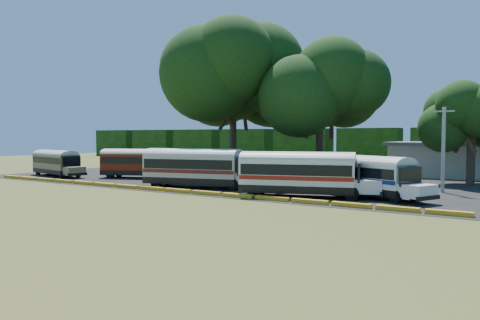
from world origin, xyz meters
The scene contains 15 objects.
ground centered at (0.00, 0.00, 0.00)m, with size 160.00×160.00×0.00m, color #44511B.
asphalt_strip centered at (1.00, 12.00, 0.01)m, with size 64.00×24.00×0.02m, color black.
curb centered at (0.00, 1.00, 0.15)m, with size 53.70×0.45×0.30m.
terminal_building centered at (18.00, 30.00, 2.03)m, with size 19.00×9.00×4.00m.
treeline_backdrop centered at (0.00, 48.00, 3.00)m, with size 130.00×4.00×6.00m.
bus_beige centered at (-23.78, 5.42, 1.75)m, with size 9.56×4.07×3.05m.
bus_red centered at (-13.74, 8.97, 1.88)m, with size 10.17×5.86×3.27m.
bus_cream_west centered at (-2.33, 4.45, 2.03)m, with size 11.25×5.20×3.59m.
bus_cream_east centered at (1.37, 8.06, 1.80)m, with size 9.76×6.19×3.18m.
bus_white_red centered at (8.41, 3.85, 1.99)m, with size 11.02×5.63×3.52m.
bus_white_blue centered at (12.67, 6.75, 1.82)m, with size 9.92×6.29×3.23m.
tree_west centered at (-6.45, 16.84, 11.99)m, with size 14.73×14.73×17.41m.
tree_center centered at (3.26, 19.60, 9.92)m, with size 11.65×11.65×14.22m.
tree_east centered at (18.30, 21.41, 7.02)m, with size 7.15×7.15×9.71m.
utility_pole centered at (17.18, 12.84, 3.68)m, with size 1.60×0.30×7.13m.
Camera 1 is at (23.96, -28.93, 4.76)m, focal length 35.00 mm.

